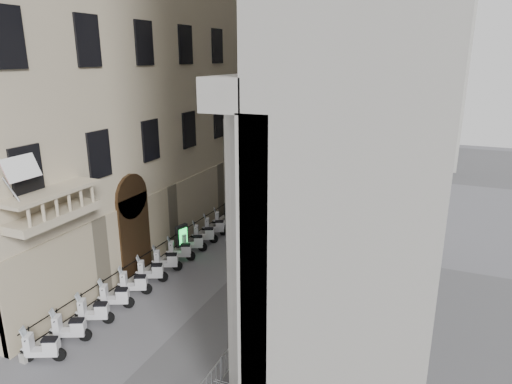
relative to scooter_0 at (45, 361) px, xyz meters
The scene contains 29 objects.
far_building 46.20m from the scooter_0, 85.23° to the left, with size 22.00×10.00×30.00m, color #BAB8B0.
iron_fence 13.56m from the scooter_0, 92.83° to the left, with size 0.30×28.00×1.40m, color black, non-canonical shape.
blue_awning 22.90m from the scooter_0, 70.14° to the left, with size 1.60×3.00×3.00m, color navy, non-canonical shape.
flag 0.66m from the scooter_0, 124.27° to the left, with size 1.00×1.40×8.20m, color #9E0C11, non-canonical shape.
scooter_0 is the anchor object (origin of this frame).
scooter_1 1.41m from the scooter_0, 90.00° to the left, with size 0.56×1.40×1.50m, color silver, non-canonical shape.
scooter_2 2.82m from the scooter_0, 90.00° to the left, with size 0.56×1.40×1.50m, color silver, non-canonical shape.
scooter_3 4.23m from the scooter_0, 90.00° to the left, with size 0.56×1.40×1.50m, color silver, non-canonical shape.
scooter_4 5.63m from the scooter_0, 90.00° to the left, with size 0.56×1.40×1.50m, color silver, non-canonical shape.
scooter_5 7.04m from the scooter_0, 90.00° to the left, with size 0.56×1.40×1.50m, color silver, non-canonical shape.
scooter_6 8.45m from the scooter_0, 90.00° to the left, with size 0.56×1.40×1.50m, color silver, non-canonical shape.
scooter_7 9.86m from the scooter_0, 90.00° to the left, with size 0.56×1.40×1.50m, color silver, non-canonical shape.
scooter_8 11.27m from the scooter_0, 90.00° to the left, with size 0.56×1.40×1.50m, color silver, non-canonical shape.
scooter_9 12.68m from the scooter_0, 90.00° to the left, with size 0.56×1.40×1.50m, color silver, non-canonical shape.
scooter_10 14.09m from the scooter_0, 90.00° to the left, with size 0.56×1.40×1.50m, color silver, non-canonical shape.
scooter_11 15.50m from the scooter_0, 90.00° to the left, with size 0.56×1.40×1.50m, color silver, non-canonical shape.
barrier_1 7.45m from the scooter_0, 22.27° to the left, with size 0.60×2.40×1.10m, color #B0B3B8, non-canonical shape.
barrier_2 8.71m from the scooter_0, 37.67° to the left, with size 0.60×2.40×1.10m, color #B0B3B8, non-canonical shape.
barrier_3 10.43m from the scooter_0, 48.61° to the left, with size 0.60×2.40×1.10m, color #B0B3B8, non-canonical shape.
barrier_4 12.42m from the scooter_0, 56.26° to the left, with size 0.60×2.40×1.10m, color #B0B3B8, non-canonical shape.
barrier_5 14.56m from the scooter_0, 61.73° to the left, with size 0.60×2.40×1.10m, color #B0B3B8, non-canonical shape.
barrier_6 16.80m from the scooter_0, 65.77° to the left, with size 0.60×2.40×1.10m, color #B0B3B8, non-canonical shape.
barrier_7 19.11m from the scooter_0, 68.85° to the left, with size 0.60×2.40×1.10m, color #B0B3B8, non-canonical shape.
security_tent 21.12m from the scooter_0, 86.13° to the left, with size 3.96×3.96×3.21m.
street_lamp 14.35m from the scooter_0, 83.99° to the left, with size 2.54×0.61×7.85m.
info_kiosk 11.02m from the scooter_0, 92.94° to the left, with size 0.46×0.85×1.72m.
pedestrian_a 16.63m from the scooter_0, 75.56° to the left, with size 0.72×0.48×1.99m, color #0C1633.
pedestrian_b 23.22m from the scooter_0, 74.85° to the left, with size 0.80×0.62×1.64m, color black.
pedestrian_c 24.48m from the scooter_0, 84.30° to the left, with size 0.83×0.54×1.70m, color black.
Camera 1 is at (9.81, -6.21, 11.34)m, focal length 32.00 mm.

